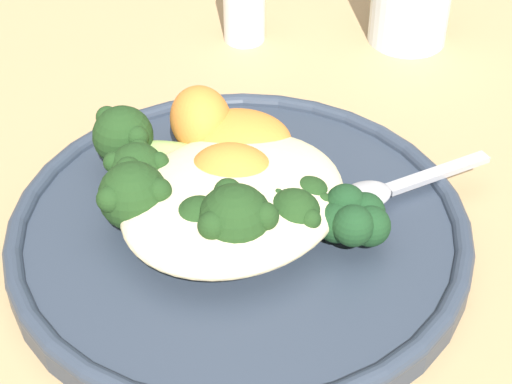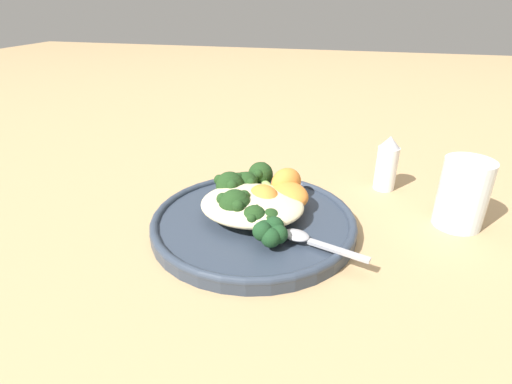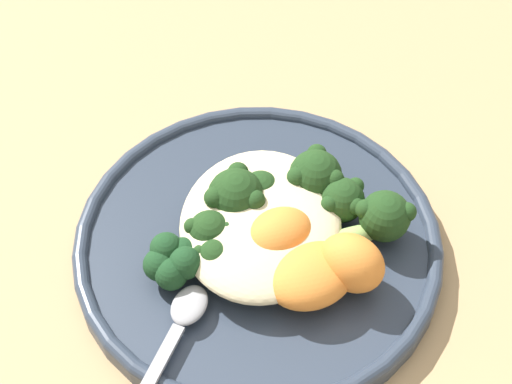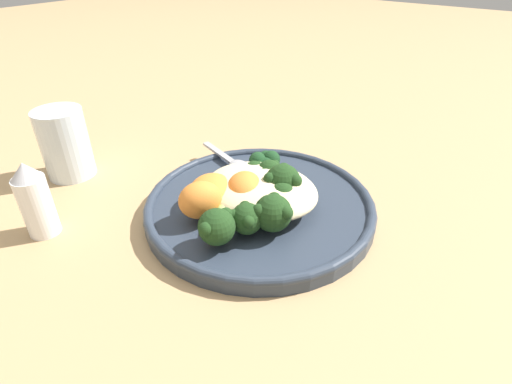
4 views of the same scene
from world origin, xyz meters
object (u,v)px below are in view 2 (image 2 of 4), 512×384
broccoli_stalk_3 (239,203)px  sweet_potato_chunk_2 (286,182)px  broccoli_stalk_1 (250,186)px  sweet_potato_chunk_1 (265,197)px  broccoli_stalk_4 (241,205)px  broccoli_stalk_2 (233,187)px  plate (254,222)px  kale_tuft (270,232)px  sweet_potato_chunk_0 (289,195)px  spoon (307,239)px  water_glass (463,194)px  salt_shaker (387,163)px  broccoli_stalk_0 (263,180)px  broccoli_stalk_6 (272,214)px  broccoli_stalk_5 (261,216)px  quinoa_mound (252,205)px

broccoli_stalk_3 → sweet_potato_chunk_2: (0.05, 0.07, 0.01)m
broccoli_stalk_1 → sweet_potato_chunk_1: sweet_potato_chunk_1 is taller
broccoli_stalk_4 → sweet_potato_chunk_2: (0.05, 0.08, 0.00)m
broccoli_stalk_1 → broccoli_stalk_2: 0.03m
broccoli_stalk_1 → sweet_potato_chunk_1: 0.05m
plate → kale_tuft: (0.04, -0.06, 0.02)m
broccoli_stalk_4 → sweet_potato_chunk_0: (0.05, 0.05, -0.00)m
spoon → water_glass: (0.20, 0.13, 0.02)m
water_glass → salt_shaker: water_glass is taller
plate → broccoli_stalk_3: size_ratio=3.24×
sweet_potato_chunk_1 → water_glass: water_glass is taller
broccoli_stalk_2 → sweet_potato_chunk_1: (0.05, -0.02, -0.00)m
broccoli_stalk_2 → sweet_potato_chunk_1: bearing=175.3°
sweet_potato_chunk_0 → kale_tuft: 0.10m
broccoli_stalk_0 → broccoli_stalk_4: bearing=146.6°
plate → broccoli_stalk_2: broccoli_stalk_2 is taller
plate → broccoli_stalk_0: size_ratio=2.70×
sweet_potato_chunk_2 → water_glass: bearing=3.3°
water_glass → sweet_potato_chunk_2: bearing=-176.7°
broccoli_stalk_1 → broccoli_stalk_4: broccoli_stalk_4 is taller
broccoli_stalk_3 → sweet_potato_chunk_0: size_ratio=1.31×
broccoli_stalk_0 → sweet_potato_chunk_0: size_ratio=1.57×
plate → broccoli_stalk_1: (-0.02, 0.06, 0.03)m
sweet_potato_chunk_2 → spoon: (0.05, -0.12, -0.02)m
sweet_potato_chunk_0 → salt_shaker: size_ratio=0.72×
broccoli_stalk_2 → water_glass: water_glass is taller
water_glass → sweet_potato_chunk_0: bearing=-169.8°
sweet_potato_chunk_2 → sweet_potato_chunk_1: bearing=-114.1°
broccoli_stalk_6 → sweet_potato_chunk_2: 0.08m
broccoli_stalk_6 → broccoli_stalk_4: bearing=-93.0°
salt_shaker → broccoli_stalk_5: bearing=-128.4°
broccoli_stalk_0 → spoon: (0.09, -0.13, -0.01)m
plate → broccoli_stalk_3: (-0.02, 0.00, 0.02)m
broccoli_stalk_1 → salt_shaker: salt_shaker is taller
quinoa_mound → kale_tuft: 0.07m
broccoli_stalk_2 → sweet_potato_chunk_1: 0.06m
spoon → broccoli_stalk_5: bearing=177.8°
plate → broccoli_stalk_5: broccoli_stalk_5 is taller
sweet_potato_chunk_1 → broccoli_stalk_3: bearing=-150.8°
broccoli_stalk_6 → salt_shaker: bearing=138.0°
broccoli_stalk_2 → broccoli_stalk_5: bearing=146.5°
quinoa_mound → sweet_potato_chunk_0: bearing=42.2°
broccoli_stalk_2 → broccoli_stalk_5: 0.09m
kale_tuft → water_glass: size_ratio=0.44×
plate → water_glass: bearing=16.8°
kale_tuft → broccoli_stalk_6: bearing=98.9°
plate → broccoli_stalk_1: 0.06m
broccoli_stalk_3 → broccoli_stalk_6: broccoli_stalk_3 is taller
plate → salt_shaker: bearing=45.2°
broccoli_stalk_0 → sweet_potato_chunk_0: 0.06m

